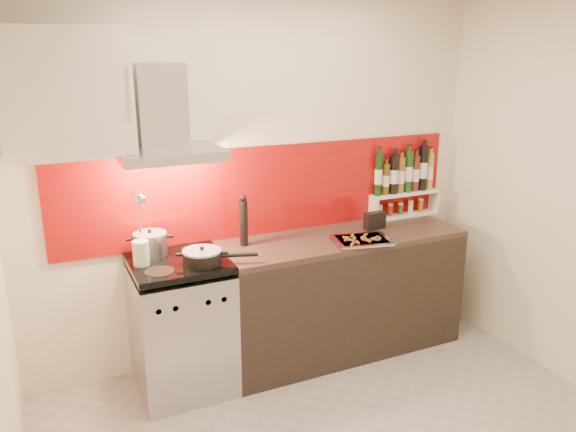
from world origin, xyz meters
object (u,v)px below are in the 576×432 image
counter (340,293)px  saute_pan (203,257)px  pepper_mill (244,221)px  stock_pot (151,244)px  baking_tray (362,240)px  range_stove (182,327)px

counter → saute_pan: 1.19m
pepper_mill → stock_pot: bearing=177.2°
stock_pot → saute_pan: bearing=-44.7°
pepper_mill → baking_tray: pepper_mill is taller
range_stove → pepper_mill: (0.49, 0.11, 0.63)m
counter → baking_tray: 0.50m
range_stove → counter: size_ratio=0.51×
counter → saute_pan: (-1.07, -0.13, 0.50)m
stock_pot → saute_pan: 0.38m
range_stove → baking_tray: size_ratio=2.04×
counter → saute_pan: saute_pan is taller
pepper_mill → baking_tray: (0.77, -0.28, -0.16)m
range_stove → counter: range_stove is taller
counter → stock_pot: bearing=174.3°
saute_pan → range_stove: bearing=135.4°
saute_pan → baking_tray: saute_pan is taller
range_stove → pepper_mill: size_ratio=2.55×
range_stove → pepper_mill: bearing=12.4°
counter → range_stove: bearing=-179.8°
stock_pot → pepper_mill: (0.63, -0.03, 0.08)m
counter → saute_pan: bearing=-172.9°
pepper_mill → baking_tray: size_ratio=0.80×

